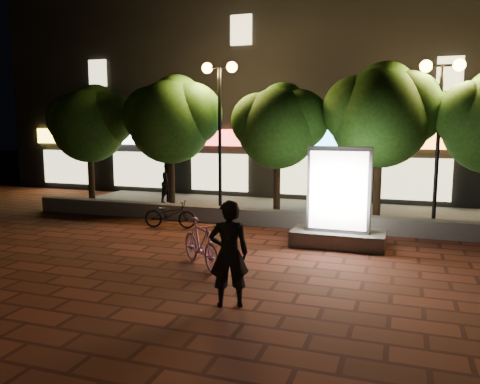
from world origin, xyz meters
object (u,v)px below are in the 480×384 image
at_px(scooter_pink, 201,244).
at_px(pedestrian, 169,182).
at_px(ad_kiosk, 339,206).
at_px(rider, 229,254).
at_px(street_lamp_left, 220,99).
at_px(street_lamp_right, 440,100).
at_px(tree_far_left, 91,121).
at_px(tree_right, 382,112).
at_px(scooter_parked, 170,214).
at_px(tree_mid, 279,123).
at_px(tree_left, 172,117).

distance_m(scooter_pink, pedestrian, 8.58).
height_order(ad_kiosk, rider, ad_kiosk).
relative_size(street_lamp_left, street_lamp_right, 1.04).
height_order(tree_far_left, street_lamp_right, street_lamp_right).
relative_size(street_lamp_right, rider, 2.61).
relative_size(tree_right, scooter_parked, 3.10).
bearing_deg(scooter_pink, tree_far_left, 92.03).
relative_size(tree_right, ad_kiosk, 1.94).
height_order(tree_right, ad_kiosk, tree_right).
bearing_deg(scooter_parked, tree_mid, -54.34).
xyz_separation_m(tree_left, pedestrian, (-0.75, 1.08, -2.55)).
height_order(tree_left, tree_mid, tree_left).
distance_m(tree_far_left, ad_kiosk, 10.71).
bearing_deg(ad_kiosk, pedestrian, 148.95).
distance_m(tree_mid, tree_right, 3.32).
bearing_deg(tree_right, rider, -104.55).
bearing_deg(tree_right, scooter_pink, -119.54).
bearing_deg(rider, scooter_parked, -78.61).
relative_size(tree_left, street_lamp_right, 0.98).
xyz_separation_m(tree_far_left, tree_left, (3.50, 0.00, 0.15)).
relative_size(tree_left, ad_kiosk, 1.87).
bearing_deg(ad_kiosk, tree_far_left, 161.91).
xyz_separation_m(tree_mid, scooter_pink, (-0.20, -6.19, -2.67)).
bearing_deg(tree_left, tree_mid, -0.00).
relative_size(street_lamp_left, scooter_pink, 2.86).
xyz_separation_m(street_lamp_left, pedestrian, (-2.69, 1.35, -3.14)).
relative_size(tree_right, scooter_pink, 2.80).
height_order(tree_far_left, pedestrian, tree_far_left).
bearing_deg(pedestrian, street_lamp_right, -84.71).
xyz_separation_m(tree_right, street_lamp_left, (-5.36, -0.26, 0.46)).
xyz_separation_m(ad_kiosk, scooter_parked, (-5.20, 0.50, -0.62)).
relative_size(tree_right, street_lamp_right, 1.02).
distance_m(street_lamp_right, scooter_pink, 8.54).
height_order(tree_left, rider, tree_left).
bearing_deg(rider, tree_mid, -106.37).
bearing_deg(scooter_parked, tree_right, -74.98).
bearing_deg(tree_mid, tree_right, 0.00).
distance_m(tree_right, street_lamp_left, 5.38).
height_order(tree_far_left, tree_left, tree_left).
bearing_deg(pedestrian, tree_far_left, 124.64).
xyz_separation_m(street_lamp_left, street_lamp_right, (7.00, 0.00, -0.13)).
bearing_deg(pedestrian, scooter_pink, -134.85).
bearing_deg(tree_far_left, street_lamp_left, -2.76).
distance_m(tree_left, street_lamp_right, 8.96).
relative_size(street_lamp_right, ad_kiosk, 1.91).
relative_size(street_lamp_right, scooter_pink, 2.75).
relative_size(tree_mid, scooter_parked, 2.76).
xyz_separation_m(tree_right, ad_kiosk, (-0.85, -3.25, -2.51)).
xyz_separation_m(tree_far_left, scooter_parked, (4.76, -2.75, -2.86)).
bearing_deg(tree_mid, rider, -81.68).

